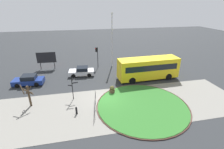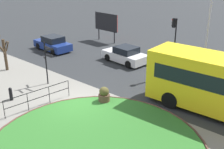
{
  "view_description": "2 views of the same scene",
  "coord_description": "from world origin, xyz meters",
  "px_view_note": "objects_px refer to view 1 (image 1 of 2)",
  "views": [
    {
      "loc": [
        -2.78,
        -17.1,
        10.74
      ],
      "look_at": [
        1.4,
        2.86,
        1.92
      ],
      "focal_mm": 26.25,
      "sensor_mm": 36.0,
      "label": 1
    },
    {
      "loc": [
        11.34,
        -9.97,
        8.0
      ],
      "look_at": [
        0.9,
        2.19,
        1.52
      ],
      "focal_mm": 44.2,
      "sensor_mm": 36.0,
      "label": 2
    }
  ],
  "objects_px": {
    "bus_yellow": "(148,68)",
    "car_far_lane": "(29,80)",
    "lamppost_tall": "(112,39)",
    "signpost_directional": "(73,86)",
    "traffic_light_near": "(97,53)",
    "billboard_left": "(46,58)",
    "bollard_foreground": "(76,110)",
    "street_tree_bare": "(28,94)",
    "car_near_lane": "(82,71)",
    "planter_near_signpost": "(112,90)"
  },
  "relations": [
    {
      "from": "bollard_foreground",
      "to": "traffic_light_near",
      "type": "distance_m",
      "value": 14.06
    },
    {
      "from": "bus_yellow",
      "to": "car_far_lane",
      "type": "bearing_deg",
      "value": 172.85
    },
    {
      "from": "signpost_directional",
      "to": "car_near_lane",
      "type": "distance_m",
      "value": 7.43
    },
    {
      "from": "street_tree_bare",
      "to": "car_far_lane",
      "type": "bearing_deg",
      "value": 104.49
    },
    {
      "from": "car_near_lane",
      "to": "car_far_lane",
      "type": "bearing_deg",
      "value": 19.0
    },
    {
      "from": "signpost_directional",
      "to": "planter_near_signpost",
      "type": "relative_size",
      "value": 3.04
    },
    {
      "from": "signpost_directional",
      "to": "planter_near_signpost",
      "type": "bearing_deg",
      "value": 5.95
    },
    {
      "from": "billboard_left",
      "to": "bollard_foreground",
      "type": "bearing_deg",
      "value": -68.94
    },
    {
      "from": "car_far_lane",
      "to": "billboard_left",
      "type": "bearing_deg",
      "value": -102.37
    },
    {
      "from": "car_far_lane",
      "to": "traffic_light_near",
      "type": "bearing_deg",
      "value": -151.31
    },
    {
      "from": "signpost_directional",
      "to": "traffic_light_near",
      "type": "bearing_deg",
      "value": 67.89
    },
    {
      "from": "lamppost_tall",
      "to": "billboard_left",
      "type": "bearing_deg",
      "value": 175.46
    },
    {
      "from": "bus_yellow",
      "to": "car_near_lane",
      "type": "relative_size",
      "value": 2.25
    },
    {
      "from": "bus_yellow",
      "to": "street_tree_bare",
      "type": "distance_m",
      "value": 16.6
    },
    {
      "from": "bollard_foreground",
      "to": "car_far_lane",
      "type": "height_order",
      "value": "car_far_lane"
    },
    {
      "from": "bus_yellow",
      "to": "street_tree_bare",
      "type": "xyz_separation_m",
      "value": [
        -16.02,
        -4.33,
        -0.23
      ]
    },
    {
      "from": "bollard_foreground",
      "to": "billboard_left",
      "type": "xyz_separation_m",
      "value": [
        -4.9,
        14.44,
        1.61
      ]
    },
    {
      "from": "car_far_lane",
      "to": "lamppost_tall",
      "type": "bearing_deg",
      "value": -155.3
    },
    {
      "from": "planter_near_signpost",
      "to": "billboard_left",
      "type": "bearing_deg",
      "value": 131.21
    },
    {
      "from": "billboard_left",
      "to": "lamppost_tall",
      "type": "bearing_deg",
      "value": -2.22
    },
    {
      "from": "signpost_directional",
      "to": "traffic_light_near",
      "type": "xyz_separation_m",
      "value": [
        4.15,
        10.22,
        0.92
      ]
    },
    {
      "from": "lamppost_tall",
      "to": "signpost_directional",
      "type": "bearing_deg",
      "value": -123.67
    },
    {
      "from": "signpost_directional",
      "to": "traffic_light_near",
      "type": "distance_m",
      "value": 11.07
    },
    {
      "from": "bollard_foreground",
      "to": "traffic_light_near",
      "type": "relative_size",
      "value": 0.23
    },
    {
      "from": "bus_yellow",
      "to": "lamppost_tall",
      "type": "height_order",
      "value": "lamppost_tall"
    },
    {
      "from": "car_far_lane",
      "to": "street_tree_bare",
      "type": "distance_m",
      "value": 6.15
    },
    {
      "from": "planter_near_signpost",
      "to": "bollard_foreground",
      "type": "bearing_deg",
      "value": -141.77
    },
    {
      "from": "car_near_lane",
      "to": "planter_near_signpost",
      "type": "bearing_deg",
      "value": 123.68
    },
    {
      "from": "bollard_foreground",
      "to": "lamppost_tall",
      "type": "xyz_separation_m",
      "value": [
        6.65,
        13.53,
        4.57
      ]
    },
    {
      "from": "car_near_lane",
      "to": "car_far_lane",
      "type": "height_order",
      "value": "car_far_lane"
    },
    {
      "from": "planter_near_signpost",
      "to": "bus_yellow",
      "type": "bearing_deg",
      "value": 27.6
    },
    {
      "from": "bus_yellow",
      "to": "billboard_left",
      "type": "relative_size",
      "value": 2.88
    },
    {
      "from": "bus_yellow",
      "to": "billboard_left",
      "type": "height_order",
      "value": "bus_yellow"
    },
    {
      "from": "bollard_foreground",
      "to": "bus_yellow",
      "type": "relative_size",
      "value": 0.09
    },
    {
      "from": "car_far_lane",
      "to": "planter_near_signpost",
      "type": "bearing_deg",
      "value": 160.46
    },
    {
      "from": "traffic_light_near",
      "to": "lamppost_tall",
      "type": "xyz_separation_m",
      "value": [
        2.79,
        0.2,
        2.28
      ]
    },
    {
      "from": "lamppost_tall",
      "to": "traffic_light_near",
      "type": "bearing_deg",
      "value": -175.87
    },
    {
      "from": "signpost_directional",
      "to": "bollard_foreground",
      "type": "distance_m",
      "value": 3.41
    },
    {
      "from": "bollard_foreground",
      "to": "bus_yellow",
      "type": "height_order",
      "value": "bus_yellow"
    },
    {
      "from": "bus_yellow",
      "to": "billboard_left",
      "type": "xyz_separation_m",
      "value": [
        -15.81,
        7.52,
        0.31
      ]
    },
    {
      "from": "bus_yellow",
      "to": "car_near_lane",
      "type": "height_order",
      "value": "bus_yellow"
    },
    {
      "from": "street_tree_bare",
      "to": "planter_near_signpost",
      "type": "bearing_deg",
      "value": 6.06
    },
    {
      "from": "planter_near_signpost",
      "to": "street_tree_bare",
      "type": "bearing_deg",
      "value": -173.94
    },
    {
      "from": "signpost_directional",
      "to": "billboard_left",
      "type": "bearing_deg",
      "value": 112.1
    },
    {
      "from": "car_near_lane",
      "to": "car_far_lane",
      "type": "distance_m",
      "value": 7.81
    },
    {
      "from": "street_tree_bare",
      "to": "lamppost_tall",
      "type": "bearing_deg",
      "value": 42.93
    },
    {
      "from": "signpost_directional",
      "to": "billboard_left",
      "type": "distance_m",
      "value": 12.24
    },
    {
      "from": "signpost_directional",
      "to": "lamppost_tall",
      "type": "relative_size",
      "value": 0.33
    },
    {
      "from": "bus_yellow",
      "to": "traffic_light_near",
      "type": "relative_size",
      "value": 2.49
    },
    {
      "from": "bollard_foreground",
      "to": "traffic_light_near",
      "type": "height_order",
      "value": "traffic_light_near"
    }
  ]
}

